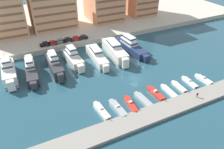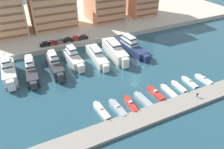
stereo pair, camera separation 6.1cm
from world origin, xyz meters
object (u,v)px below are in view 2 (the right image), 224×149
Objects in this scene: motorboat_grey_center_left at (143,100)px; pedestrian_near_edge at (197,95)px; motorboat_white_far_right at (204,80)px; yacht_ivory_center_right at (115,51)px; yacht_navy_mid_right at (131,46)px; car_black_far_left at (45,44)px; yacht_ivory_center at (97,56)px; motorboat_cream_far_left at (102,111)px; motorboat_white_right at (190,82)px; car_black_center_right at (83,37)px; car_red_left at (52,43)px; yacht_ivory_center_left at (73,58)px; car_black_center_left at (67,40)px; car_grey_mid_left at (60,41)px; motorboat_white_center_right at (169,91)px; yacht_white_far_left at (9,72)px; car_red_center at (76,38)px; motorboat_cream_mid_right at (179,87)px; motorboat_grey_left at (118,108)px; yacht_charcoal_left at (31,69)px; yacht_charcoal_mid_left at (55,65)px; motorboat_red_center at (156,93)px.

motorboat_grey_center_left is 15.85m from pedestrian_near_edge.
motorboat_grey_center_left is 1.13× the size of motorboat_white_far_right.
yacht_navy_mid_right is (7.98, 1.38, -0.29)m from yacht_ivory_center_right.
car_black_far_left is at bearing 133.13° from motorboat_white_far_right.
pedestrian_near_edge is (17.22, -34.35, -0.10)m from yacht_ivory_center.
motorboat_cream_far_left is 44.31m from car_black_far_left.
car_black_center_right reaches higher than motorboat_white_right.
car_red_left is (2.96, -0.11, 0.00)m from car_black_far_left.
yacht_ivory_center_left is 0.82× the size of yacht_ivory_center.
car_grey_mid_left is at bearing 177.95° from car_black_center_left.
car_black_far_left is at bearing 130.17° from motorboat_white_right.
motorboat_white_right is at bearing 5.34° from motorboat_white_center_right.
yacht_white_far_left is 3.93× the size of car_red_center.
car_black_center_left is 7.01m from car_black_center_right.
motorboat_cream_mid_right is 4.09× the size of pedestrian_near_edge.
motorboat_white_far_right is 61.69m from car_black_far_left.
car_black_far_left is 1.01× the size of car_black_center_left.
yacht_ivory_center_left is at bearing 139.43° from motorboat_white_far_right.
pedestrian_near_edge is (-9.01, -6.06, 1.25)m from motorboat_white_far_right.
motorboat_grey_left is 23.62m from pedestrian_near_edge.
yacht_navy_mid_right is at bearing 83.43° from motorboat_white_center_right.
motorboat_grey_center_left is 1.85× the size of car_grey_mid_left.
yacht_navy_mid_right reaches higher than motorboat_grey_left.
yacht_ivory_center_left is 3.80× the size of car_red_left.
yacht_charcoal_left is 4.78× the size of car_grey_mid_left.
pedestrian_near_edge is at bearing -45.53° from yacht_charcoal_mid_left.
yacht_charcoal_left is 39.62m from yacht_navy_mid_right.
car_black_center_right is (-15.04, 15.18, 0.98)m from yacht_navy_mid_right.
yacht_white_far_left reaches higher than motorboat_white_right.
yacht_charcoal_mid_left is at bearing -8.54° from yacht_charcoal_left.
yacht_ivory_center_left is (7.35, 2.06, -0.19)m from yacht_charcoal_mid_left.
motorboat_grey_left is 17.71m from motorboat_white_center_right.
yacht_ivory_center_left is 33.46m from motorboat_red_center.
motorboat_white_far_right is at bearing -3.59° from motorboat_cream_mid_right.
yacht_ivory_center is (16.18, 0.33, -0.58)m from yacht_charcoal_mid_left.
yacht_charcoal_left is at bearing -137.75° from car_black_center_left.
yacht_ivory_center_right is at bearing -35.46° from car_black_far_left.
motorboat_grey_left is at bearing -125.55° from yacht_navy_mid_right.
motorboat_cream_mid_right is at bearing -72.26° from yacht_ivory_center_right.
car_black_center_left is (-0.94, 44.99, 2.65)m from motorboat_grey_left.
car_black_far_left is at bearing 115.33° from yacht_ivory_center_left.
yacht_navy_mid_right reaches higher than yacht_ivory_center.
yacht_charcoal_left is 31.35m from motorboat_cream_far_left.
pedestrian_near_edge is at bearing -51.03° from motorboat_white_center_right.
yacht_ivory_center_left is 2.27× the size of motorboat_white_right.
car_red_left is at bearing 131.13° from motorboat_white_far_right.
yacht_white_far_left reaches higher than motorboat_white_far_right.
yacht_charcoal_mid_left is 47.67m from pedestrian_near_edge.
yacht_charcoal_mid_left is 21.58m from car_red_center.
yacht_charcoal_left reaches higher than motorboat_white_far_right.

